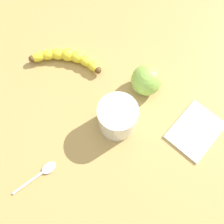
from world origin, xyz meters
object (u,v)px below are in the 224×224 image
at_px(smoothie_glass, 117,118).
at_px(teaspoon, 46,170).
at_px(banana, 67,58).
at_px(green_apple_fruit, 146,80).

bearing_deg(smoothie_glass, teaspoon, -179.54).
distance_m(banana, smoothie_glass, 0.23).
distance_m(banana, teaspoon, 0.30).
height_order(banana, teaspoon, banana).
bearing_deg(green_apple_fruit, teaspoon, -171.99).
relative_size(smoothie_glass, green_apple_fruit, 1.17).
bearing_deg(banana, green_apple_fruit, 169.71).
distance_m(smoothie_glass, green_apple_fruit, 0.13).
height_order(banana, green_apple_fruit, green_apple_fruit).
bearing_deg(banana, smoothie_glass, 137.67).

